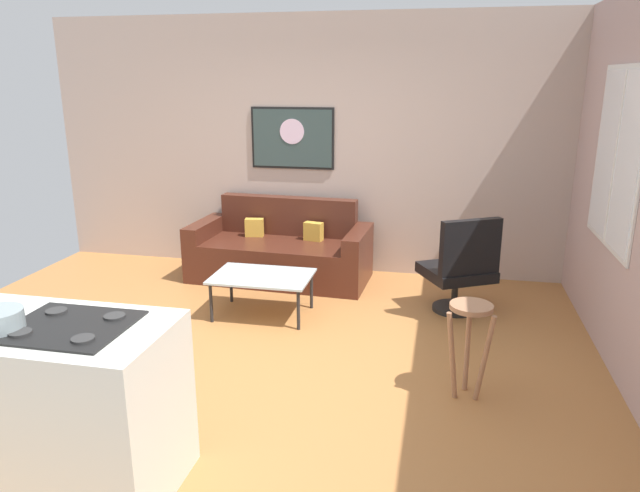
{
  "coord_description": "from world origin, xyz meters",
  "views": [
    {
      "loc": [
        1.3,
        -3.99,
        2.14
      ],
      "look_at": [
        0.26,
        0.9,
        0.7
      ],
      "focal_mm": 33.04,
      "sensor_mm": 36.0,
      "label": 1
    }
  ],
  "objects": [
    {
      "name": "couch",
      "position": [
        -0.41,
        1.95,
        0.29
      ],
      "size": [
        1.96,
        0.93,
        0.85
      ],
      "color": "#492116",
      "rests_on": "ground"
    },
    {
      "name": "window",
      "position": [
        2.59,
        0.9,
        1.54
      ],
      "size": [
        0.03,
        1.25,
        1.39
      ],
      "color": "silver"
    },
    {
      "name": "bar_stool",
      "position": [
        1.53,
        -0.2,
        0.51
      ],
      "size": [
        0.34,
        0.33,
        0.68
      ],
      "color": "#A17050",
      "rests_on": "ground"
    },
    {
      "name": "kitchen_counter",
      "position": [
        -0.78,
        -1.59,
        0.47
      ],
      "size": [
        1.55,
        0.7,
        0.95
      ],
      "color": "silver",
      "rests_on": "ground"
    },
    {
      "name": "back_wall",
      "position": [
        0.0,
        2.42,
        1.4
      ],
      "size": [
        6.4,
        0.05,
        2.8
      ],
      "primitive_type": "cube",
      "color": "#B49E92",
      "rests_on": "ground"
    },
    {
      "name": "wall_painting",
      "position": [
        -0.37,
        2.38,
        1.49
      ],
      "size": [
        0.94,
        0.03,
        0.67
      ],
      "color": "black"
    },
    {
      "name": "ground",
      "position": [
        0.0,
        0.0,
        -0.02
      ],
      "size": [
        6.4,
        6.4,
        0.04
      ],
      "primitive_type": "cube",
      "color": "#AC6F3A"
    },
    {
      "name": "coffee_table",
      "position": [
        -0.29,
        0.9,
        0.36
      ],
      "size": [
        0.9,
        0.61,
        0.39
      ],
      "color": "silver",
      "rests_on": "ground"
    },
    {
      "name": "armchair",
      "position": [
        1.5,
        1.31,
        0.45
      ],
      "size": [
        0.77,
        0.77,
        0.94
      ],
      "color": "black",
      "rests_on": "ground"
    }
  ]
}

